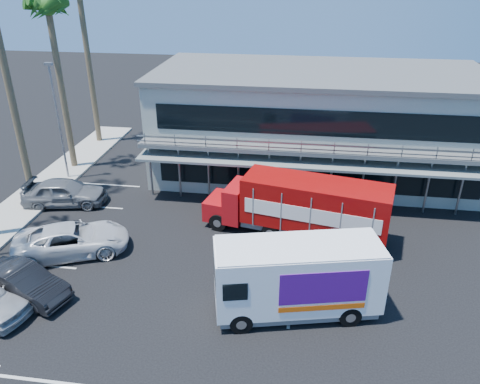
# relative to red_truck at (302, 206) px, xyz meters

# --- Properties ---
(ground) EXTENTS (120.00, 120.00, 0.00)m
(ground) POSITION_rel_red_truck_xyz_m (-2.31, -5.57, -1.88)
(ground) COLOR black
(ground) RESTS_ON ground
(building) EXTENTS (22.40, 12.00, 7.30)m
(building) POSITION_rel_red_truck_xyz_m (0.69, 9.37, 1.78)
(building) COLOR #9AA193
(building) RESTS_ON ground
(curb_strip) EXTENTS (3.00, 32.00, 0.16)m
(curb_strip) POSITION_rel_red_truck_xyz_m (-17.31, 0.43, -1.80)
(curb_strip) COLOR #A5A399
(curb_strip) RESTS_ON ground
(palm_e) EXTENTS (2.80, 2.80, 12.25)m
(palm_e) POSITION_rel_red_truck_xyz_m (-17.01, 7.43, 8.70)
(palm_e) COLOR brown
(palm_e) RESTS_ON ground
(light_pole_far) EXTENTS (0.50, 0.25, 8.09)m
(light_pole_far) POSITION_rel_red_truck_xyz_m (-16.51, 5.43, 2.62)
(light_pole_far) COLOR gray
(light_pole_far) RESTS_ON ground
(red_truck) EXTENTS (10.42, 4.43, 3.42)m
(red_truck) POSITION_rel_red_truck_xyz_m (0.00, 0.00, 0.00)
(red_truck) COLOR #B00E12
(red_truck) RESTS_ON ground
(white_van) EXTENTS (7.35, 3.94, 3.41)m
(white_van) POSITION_rel_red_truck_xyz_m (-0.07, -6.42, -0.07)
(white_van) COLOR white
(white_van) RESTS_ON ground
(parked_car_b) EXTENTS (4.82, 2.95, 1.50)m
(parked_car_b) POSITION_rel_red_truck_xyz_m (-12.35, -7.11, -1.13)
(parked_car_b) COLOR black
(parked_car_b) RESTS_ON ground
(parked_car_c) EXTENTS (6.38, 4.74, 1.61)m
(parked_car_c) POSITION_rel_red_truck_xyz_m (-11.81, -3.42, -1.07)
(parked_car_c) COLOR silver
(parked_car_c) RESTS_ON ground
(parked_car_d) EXTENTS (5.20, 2.53, 1.46)m
(parked_car_d) POSITION_rel_red_truck_xyz_m (-14.81, 2.03, -1.15)
(parked_car_d) COLOR #282E36
(parked_car_d) RESTS_ON ground
(parked_car_e) EXTENTS (5.27, 2.88, 1.70)m
(parked_car_e) POSITION_rel_red_truck_xyz_m (-14.81, 1.63, -1.03)
(parked_car_e) COLOR slate
(parked_car_e) RESTS_ON ground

